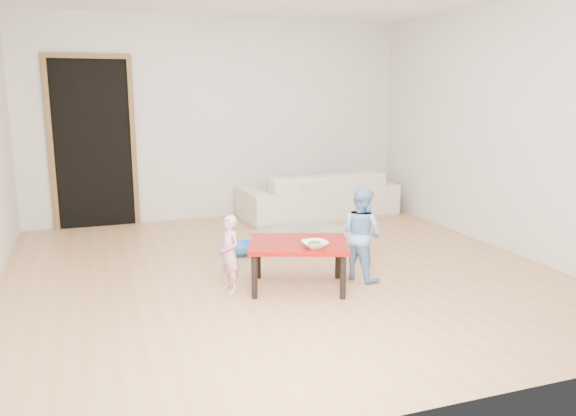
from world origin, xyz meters
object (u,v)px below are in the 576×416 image
red_table (298,265)px  basin (238,249)px  child_pink (229,254)px  child_blue (361,234)px  bowl (315,244)px  sofa (319,194)px

red_table → basin: size_ratio=2.24×
child_pink → child_blue: (1.19, -0.08, 0.09)m
bowl → child_blue: size_ratio=0.25×
bowl → child_blue: child_blue is taller
sofa → child_pink: 3.01m
sofa → child_pink: child_pink is taller
red_table → child_pink: (-0.57, 0.13, 0.12)m
child_blue → red_table: bearing=68.6°
bowl → child_pink: child_pink is taller
sofa → bowl: (-1.17, -2.75, 0.13)m
child_blue → basin: 1.45m
child_pink → child_blue: 1.20m
child_pink → basin: size_ratio=1.79×
sofa → child_blue: 2.57m
sofa → red_table: size_ratio=2.54×
basin → child_pink: bearing=-108.0°
red_table → child_blue: size_ratio=0.98×
red_table → child_blue: child_blue is taller
sofa → child_pink: bearing=48.4°
child_pink → basin: (0.34, 1.03, -0.27)m
sofa → child_blue: bearing=71.4°
sofa → child_pink: (-1.81, -2.41, 0.02)m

